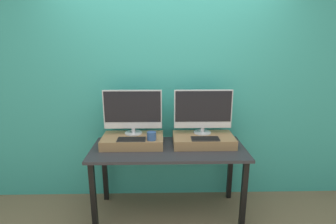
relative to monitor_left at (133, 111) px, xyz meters
name	(u,v)px	position (x,y,z in m)	size (l,w,h in m)	color
wall_back	(168,89)	(0.37, 0.23, 0.20)	(8.00, 0.04, 2.60)	teal
workbench	(168,156)	(0.37, -0.17, -0.44)	(1.58, 0.65, 0.75)	#2D2D33
wooden_riser_left	(133,141)	(0.00, -0.08, -0.30)	(0.63, 0.37, 0.10)	#99754C
monitor_left	(133,111)	(0.00, 0.00, 0.00)	(0.61, 0.19, 0.47)	silver
keyboard_left	(131,139)	(0.00, -0.19, -0.24)	(0.28, 0.13, 0.01)	#2D2D2D
mug	(152,136)	(0.20, -0.19, -0.21)	(0.09, 0.09, 0.08)	#335693
wooden_riser_right	(203,140)	(0.74, -0.08, -0.30)	(0.63, 0.37, 0.10)	#99754C
monitor_right	(203,111)	(0.74, 0.00, 0.00)	(0.61, 0.19, 0.47)	silver
keyboard_right	(205,139)	(0.74, -0.19, -0.24)	(0.28, 0.13, 0.01)	#2D2D2D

